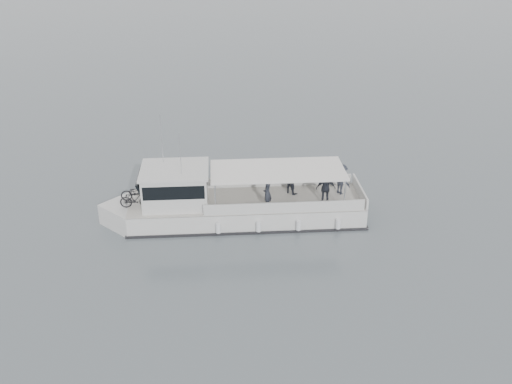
# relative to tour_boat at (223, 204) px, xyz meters

# --- Properties ---
(ground) EXTENTS (1400.00, 1400.00, 0.00)m
(ground) POSITION_rel_tour_boat_xyz_m (-2.96, 0.99, -0.92)
(ground) COLOR #51595F
(ground) RESTS_ON ground
(tour_boat) EXTENTS (13.19, 6.96, 5.61)m
(tour_boat) POSITION_rel_tour_boat_xyz_m (0.00, 0.00, 0.00)
(tour_boat) COLOR silver
(tour_boat) RESTS_ON ground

